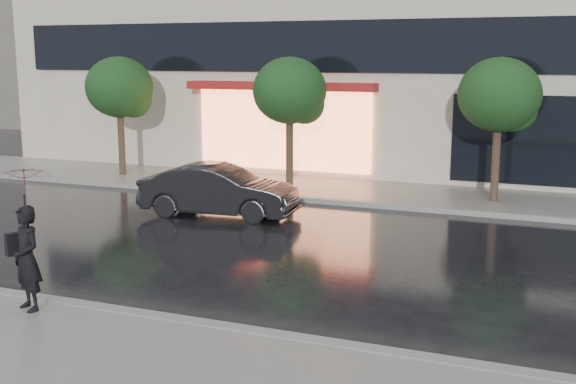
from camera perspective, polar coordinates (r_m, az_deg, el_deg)
The scene contains 10 objects.
ground at distance 11.86m, azimuth -4.46°, elevation -9.18°, with size 120.00×120.00×0.00m, color black.
sidewalk_far at distance 21.20m, azimuth 7.92°, elevation -0.13°, with size 60.00×3.50×0.12m, color slate.
curb_near at distance 11.01m, azimuth -6.82°, elevation -10.45°, with size 60.00×0.25×0.14m, color gray.
curb_far at distance 19.54m, azimuth 6.67°, elevation -1.01°, with size 60.00×0.25×0.14m, color gray.
bg_building_left at distance 48.85m, azimuth -21.08°, elevation 12.40°, with size 14.00×10.00×12.00m, color #59544F.
tree_far_west at distance 24.40m, azimuth -13.04°, elevation 7.90°, with size 2.20×2.20×3.99m.
tree_mid_west at distance 21.54m, azimuth 0.31°, elevation 7.82°, with size 2.20×2.20×3.99m.
tree_mid_east at distance 20.12m, azimuth 16.53°, elevation 7.17°, with size 2.20×2.20×3.99m.
parked_car at distance 18.34m, azimuth -5.47°, elevation 0.11°, with size 1.39×3.99×1.31m, color black.
pedestrian_with_umbrella at distance 11.73m, azimuth -20.07°, elevation -2.09°, with size 1.12×1.13×2.26m.
Camera 1 is at (5.00, -9.96, 4.05)m, focal length 45.00 mm.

